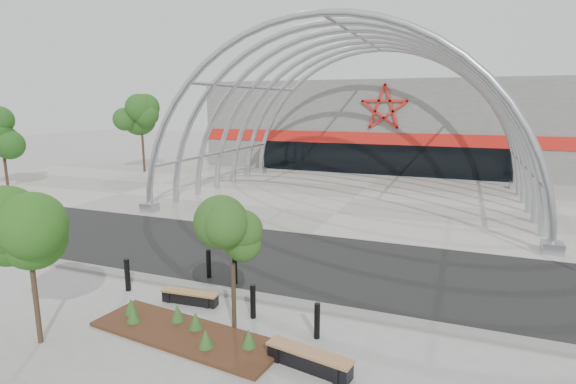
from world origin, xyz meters
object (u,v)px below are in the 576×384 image
street_tree_1 (232,237)px  bench_1 (309,360)px  street_tree_0 (28,234)px  bench_0 (190,298)px  bollard_2 (209,264)px

street_tree_1 → bench_1: bearing=-22.4°
street_tree_0 → bench_1: 7.47m
street_tree_0 → bench_1: size_ratio=1.86×
street_tree_1 → bench_0: bearing=155.6°
street_tree_1 → street_tree_0: bearing=-150.6°
street_tree_1 → bollard_2: (-2.55, 2.91, -2.10)m
street_tree_0 → street_tree_1: size_ratio=1.11×
street_tree_0 → bollard_2: size_ratio=3.95×
bench_0 → street_tree_0: bearing=-124.4°
bench_0 → street_tree_1: bearing=-24.4°
street_tree_0 → bench_1: bearing=11.7°
bollard_2 → bench_1: bearing=-37.9°
bollard_2 → street_tree_1: bearing=-48.7°
street_tree_0 → bench_0: bearing=55.6°
bench_1 → bollard_2: 6.41m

